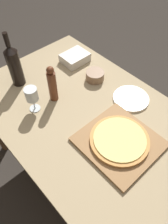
% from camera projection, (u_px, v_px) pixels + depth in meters
% --- Properties ---
extents(ground_plane, '(12.00, 12.00, 0.00)m').
position_uv_depth(ground_plane, '(86.00, 169.00, 1.82)').
color(ground_plane, '#2D2823').
extents(dining_table, '(0.90, 1.40, 0.74)m').
position_uv_depth(dining_table, '(87.00, 123.00, 1.32)').
color(dining_table, '#9E8966').
rests_on(dining_table, ground_plane).
extents(cutting_board, '(0.36, 0.38, 0.02)m').
position_uv_depth(cutting_board, '(119.00, 142.00, 1.12)').
color(cutting_board, olive).
rests_on(cutting_board, dining_table).
extents(pizza, '(0.30, 0.30, 0.02)m').
position_uv_depth(pizza, '(120.00, 140.00, 1.10)').
color(pizza, '#C68947').
rests_on(pizza, cutting_board).
extents(wine_bottle, '(0.08, 0.08, 0.35)m').
position_uv_depth(wine_bottle, '(14.00, 65.00, 1.31)').
color(wine_bottle, black).
rests_on(wine_bottle, dining_table).
extents(pepper_mill, '(0.05, 0.05, 0.24)m').
position_uv_depth(pepper_mill, '(52.00, 85.00, 1.24)').
color(pepper_mill, '#5B2D19').
rests_on(pepper_mill, dining_table).
extents(wine_glass, '(0.07, 0.07, 0.16)m').
position_uv_depth(wine_glass, '(32.00, 95.00, 1.19)').
color(wine_glass, silver).
rests_on(wine_glass, dining_table).
extents(small_bowl, '(0.12, 0.12, 0.06)m').
position_uv_depth(small_bowl, '(95.00, 76.00, 1.42)').
color(small_bowl, '#84664C').
rests_on(small_bowl, dining_table).
extents(dinner_plate, '(0.22, 0.22, 0.01)m').
position_uv_depth(dinner_plate, '(131.00, 99.00, 1.32)').
color(dinner_plate, silver).
rests_on(dinner_plate, dining_table).
extents(food_container, '(0.18, 0.14, 0.06)m').
position_uv_depth(food_container, '(75.00, 58.00, 1.54)').
color(food_container, beige).
rests_on(food_container, dining_table).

